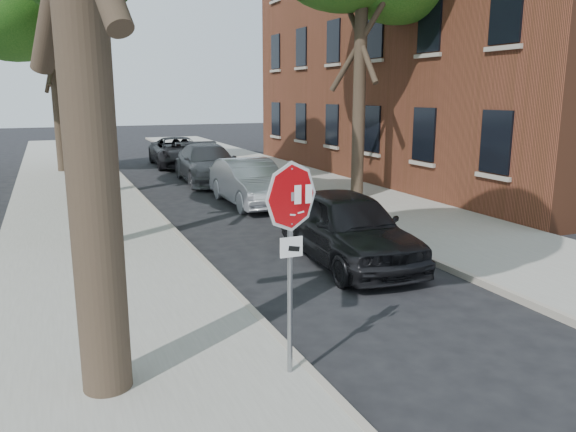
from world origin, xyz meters
The scene contains 11 objects.
ground centered at (0.00, 0.00, 0.00)m, with size 120.00×120.00×0.00m, color black.
sidewalk_left centered at (-2.50, 12.00, 0.06)m, with size 4.00×55.00×0.12m, color gray.
sidewalk_right centered at (6.00, 12.00, 0.06)m, with size 4.00×55.00×0.12m, color gray.
curb_left centered at (-0.45, 12.00, 0.07)m, with size 0.12×55.00×0.13m, color #9E9384.
curb_right centered at (3.95, 12.00, 0.07)m, with size 0.12×55.00×0.13m, color #9E9384.
stop_sign centered at (-0.70, -0.03, 1.95)m, with size 0.76×0.34×2.61m.
tree_far centered at (-2.72, 21.11, 7.21)m, with size 5.29×4.91×9.33m.
car_a centered at (2.39, 4.15, 0.76)m, with size 1.79×4.46×1.52m, color black.
car_b centered at (2.60, 10.91, 0.72)m, with size 1.53×4.37×1.44m, color #AAABB2.
car_c centered at (2.60, 15.97, 0.75)m, with size 2.09×5.15×1.49m, color #525358.
car_d centered at (2.60, 21.52, 0.70)m, with size 2.34×5.07×1.41m, color black.
Camera 1 is at (-3.21, -5.83, 3.46)m, focal length 35.00 mm.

